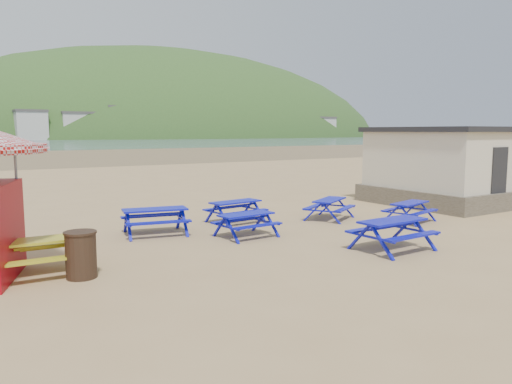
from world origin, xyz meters
TOP-DOWN VIEW (x-y plane):
  - ground at (0.00, 0.00)m, footprint 400.00×400.00m
  - wet_sand at (0.00, 55.00)m, footprint 400.00×400.00m
  - picnic_table_blue_a at (-3.22, 1.37)m, footprint 2.07×1.79m
  - picnic_table_blue_b at (-0.30, 1.79)m, footprint 1.84×1.56m
  - picnic_table_blue_c at (2.72, 0.63)m, footprint 2.08×1.96m
  - picnic_table_blue_d at (-1.16, -0.32)m, footprint 1.70×1.41m
  - picnic_table_blue_e at (1.13, -3.63)m, footprint 1.92×1.58m
  - picnic_table_blue_f at (4.62, -1.17)m, footprint 1.81×1.59m
  - picnic_table_yellow at (-6.74, -1.28)m, footprint 1.85×1.50m
  - litter_bin at (-6.06, -1.93)m, footprint 0.66×0.66m
  - amenity_block at (10.50, 1.00)m, footprint 7.40×5.40m
  - headland_town at (90.00, 229.68)m, footprint 264.00×144.00m

SIDE VIEW (x-z plane):
  - headland_town at x=90.00m, z-range -63.91..44.09m
  - ground at x=0.00m, z-range 0.00..0.00m
  - wet_sand at x=0.00m, z-range 0.00..0.00m
  - picnic_table_blue_f at x=4.62m, z-range 0.00..0.65m
  - picnic_table_blue_d at x=-1.16m, z-range 0.00..0.67m
  - picnic_table_blue_c at x=2.72m, z-range 0.00..0.69m
  - picnic_table_blue_b at x=-0.30m, z-range 0.00..0.71m
  - picnic_table_yellow at x=-6.74m, z-range 0.00..0.76m
  - picnic_table_blue_a at x=-3.22m, z-range 0.00..0.76m
  - picnic_table_blue_e at x=1.13m, z-range 0.00..0.78m
  - litter_bin at x=-6.06m, z-range 0.01..0.97m
  - amenity_block at x=10.50m, z-range -0.01..3.14m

